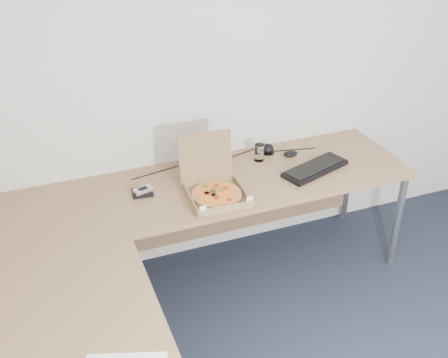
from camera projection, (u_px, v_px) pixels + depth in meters
name	position (u px, v px, depth m)	size (l,w,h in m)	color
desk	(178.00, 240.00, 2.86)	(2.50, 2.20, 0.73)	#936C49
pizza_box	(215.00, 191.00, 3.15)	(0.32, 0.37, 0.32)	olive
drinking_glass	(259.00, 153.00, 3.52)	(0.06, 0.06, 0.11)	white
keyboard	(315.00, 169.00, 3.43)	(0.45, 0.16, 0.03)	black
mouse	(290.00, 154.00, 3.59)	(0.10, 0.06, 0.04)	black
wallet	(142.00, 192.00, 3.19)	(0.12, 0.10, 0.02)	black
phone	(143.00, 190.00, 3.18)	(0.10, 0.06, 0.02)	#B2B5BA
dome_speaker	(268.00, 148.00, 3.62)	(0.08, 0.08, 0.07)	black
cable_bundle	(222.00, 161.00, 3.54)	(0.60, 0.04, 0.01)	black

